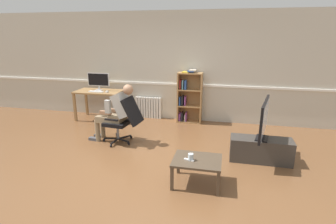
{
  "coord_description": "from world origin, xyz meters",
  "views": [
    {
      "loc": [
        1.23,
        -3.95,
        2.15
      ],
      "look_at": [
        0.15,
        0.85,
        0.7
      ],
      "focal_mm": 28.38,
      "sensor_mm": 36.0,
      "label": 1
    }
  ],
  "objects_px": {
    "person_seated": "(116,111)",
    "tv_screen": "(264,119)",
    "spare_remote": "(189,160)",
    "computer_mouse": "(107,92)",
    "radiator": "(149,108)",
    "tv_stand": "(261,150)",
    "computer_desk": "(99,95)",
    "bookshelf": "(188,98)",
    "keyboard": "(96,92)",
    "office_chair": "(124,118)",
    "imac_monitor": "(98,80)",
    "drinking_glass": "(191,157)",
    "coffee_table": "(197,163)"
  },
  "relations": [
    {
      "from": "computer_desk",
      "to": "person_seated",
      "type": "xyz_separation_m",
      "value": [
        1.03,
        -1.33,
        0.01
      ]
    },
    {
      "from": "office_chair",
      "to": "person_seated",
      "type": "relative_size",
      "value": 0.79
    },
    {
      "from": "tv_stand",
      "to": "keyboard",
      "type": "bearing_deg",
      "value": 159.24
    },
    {
      "from": "keyboard",
      "to": "person_seated",
      "type": "relative_size",
      "value": 0.3
    },
    {
      "from": "office_chair",
      "to": "tv_stand",
      "type": "xyz_separation_m",
      "value": [
        2.62,
        -0.25,
        -0.31
      ]
    },
    {
      "from": "office_chair",
      "to": "computer_desk",
      "type": "bearing_deg",
      "value": -132.3
    },
    {
      "from": "computer_desk",
      "to": "coffee_table",
      "type": "relative_size",
      "value": 1.66
    },
    {
      "from": "drinking_glass",
      "to": "spare_remote",
      "type": "xyz_separation_m",
      "value": [
        -0.02,
        -0.01,
        -0.04
      ]
    },
    {
      "from": "computer_desk",
      "to": "bookshelf",
      "type": "relative_size",
      "value": 0.88
    },
    {
      "from": "person_seated",
      "to": "tv_screen",
      "type": "bearing_deg",
      "value": 90.14
    },
    {
      "from": "imac_monitor",
      "to": "coffee_table",
      "type": "distance_m",
      "value": 3.97
    },
    {
      "from": "keyboard",
      "to": "tv_stand",
      "type": "distance_m",
      "value": 4.14
    },
    {
      "from": "imac_monitor",
      "to": "tv_stand",
      "type": "relative_size",
      "value": 0.57
    },
    {
      "from": "computer_mouse",
      "to": "office_chair",
      "type": "xyz_separation_m",
      "value": [
        0.93,
        -1.23,
        -0.25
      ]
    },
    {
      "from": "computer_desk",
      "to": "computer_mouse",
      "type": "xyz_separation_m",
      "value": [
        0.28,
        -0.12,
        0.13
      ]
    },
    {
      "from": "person_seated",
      "to": "drinking_glass",
      "type": "height_order",
      "value": "person_seated"
    },
    {
      "from": "office_chair",
      "to": "imac_monitor",
      "type": "bearing_deg",
      "value": -133.3
    },
    {
      "from": "computer_mouse",
      "to": "bookshelf",
      "type": "xyz_separation_m",
      "value": [
        1.99,
        0.41,
        -0.14
      ]
    },
    {
      "from": "computer_mouse",
      "to": "bookshelf",
      "type": "relative_size",
      "value": 0.08
    },
    {
      "from": "imac_monitor",
      "to": "bookshelf",
      "type": "bearing_deg",
      "value": 5.33
    },
    {
      "from": "spare_remote",
      "to": "bookshelf",
      "type": "bearing_deg",
      "value": 24.06
    },
    {
      "from": "radiator",
      "to": "drinking_glass",
      "type": "relative_size",
      "value": 6.84
    },
    {
      "from": "radiator",
      "to": "tv_stand",
      "type": "relative_size",
      "value": 0.66
    },
    {
      "from": "keyboard",
      "to": "computer_mouse",
      "type": "height_order",
      "value": "computer_mouse"
    },
    {
      "from": "imac_monitor",
      "to": "keyboard",
      "type": "bearing_deg",
      "value": -82.79
    },
    {
      "from": "office_chair",
      "to": "spare_remote",
      "type": "height_order",
      "value": "office_chair"
    },
    {
      "from": "office_chair",
      "to": "drinking_glass",
      "type": "distance_m",
      "value": 2.0
    },
    {
      "from": "radiator",
      "to": "spare_remote",
      "type": "xyz_separation_m",
      "value": [
        1.53,
        -3.03,
        0.13
      ]
    },
    {
      "from": "keyboard",
      "to": "tv_screen",
      "type": "relative_size",
      "value": 0.37
    },
    {
      "from": "radiator",
      "to": "keyboard",
      "type": "bearing_deg",
      "value": -156.14
    },
    {
      "from": "computer_mouse",
      "to": "tv_stand",
      "type": "distance_m",
      "value": 3.89
    },
    {
      "from": "computer_desk",
      "to": "radiator",
      "type": "distance_m",
      "value": 1.31
    },
    {
      "from": "tv_screen",
      "to": "office_chair",
      "type": "bearing_deg",
      "value": 96.53
    },
    {
      "from": "keyboard",
      "to": "bookshelf",
      "type": "distance_m",
      "value": 2.32
    },
    {
      "from": "person_seated",
      "to": "tv_screen",
      "type": "xyz_separation_m",
      "value": [
        2.81,
        -0.27,
        0.12
      ]
    },
    {
      "from": "tv_stand",
      "to": "person_seated",
      "type": "bearing_deg",
      "value": 174.57
    },
    {
      "from": "office_chair",
      "to": "drinking_glass",
      "type": "bearing_deg",
      "value": 55.51
    },
    {
      "from": "radiator",
      "to": "computer_mouse",
      "type": "bearing_deg",
      "value": -150.89
    },
    {
      "from": "spare_remote",
      "to": "computer_mouse",
      "type": "bearing_deg",
      "value": 59.33
    },
    {
      "from": "computer_desk",
      "to": "radiator",
      "type": "height_order",
      "value": "computer_desk"
    },
    {
      "from": "radiator",
      "to": "office_chair",
      "type": "xyz_separation_m",
      "value": [
        0.02,
        -1.74,
        0.24
      ]
    },
    {
      "from": "bookshelf",
      "to": "coffee_table",
      "type": "bearing_deg",
      "value": -78.92
    },
    {
      "from": "tv_screen",
      "to": "computer_mouse",
      "type": "bearing_deg",
      "value": 79.43
    },
    {
      "from": "computer_desk",
      "to": "tv_stand",
      "type": "height_order",
      "value": "computer_desk"
    },
    {
      "from": "computer_desk",
      "to": "computer_mouse",
      "type": "relative_size",
      "value": 11.67
    },
    {
      "from": "drinking_glass",
      "to": "computer_mouse",
      "type": "bearing_deg",
      "value": 134.42
    },
    {
      "from": "bookshelf",
      "to": "drinking_glass",
      "type": "relative_size",
      "value": 13.15
    },
    {
      "from": "person_seated",
      "to": "coffee_table",
      "type": "bearing_deg",
      "value": 60.69
    },
    {
      "from": "computer_desk",
      "to": "radiator",
      "type": "bearing_deg",
      "value": 18.0
    },
    {
      "from": "person_seated",
      "to": "drinking_glass",
      "type": "bearing_deg",
      "value": 58.32
    }
  ]
}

